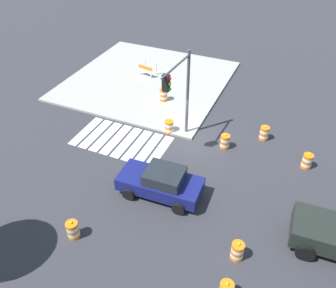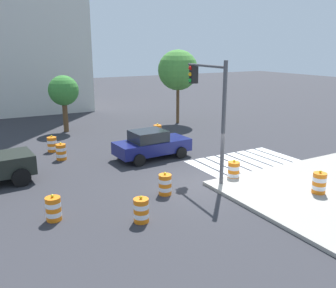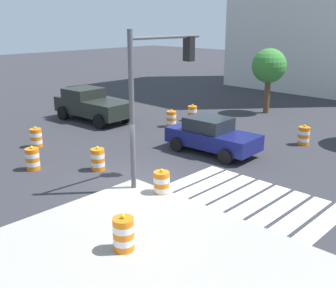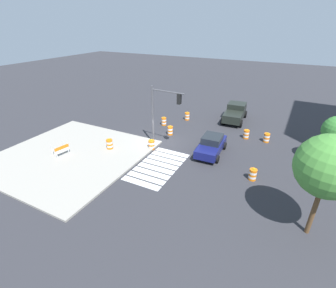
% 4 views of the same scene
% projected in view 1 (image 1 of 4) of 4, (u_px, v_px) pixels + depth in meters
% --- Properties ---
extents(ground_plane, '(120.00, 120.00, 0.00)m').
position_uv_depth(ground_plane, '(191.00, 140.00, 21.99)').
color(ground_plane, '#2D2D33').
extents(sidewalk_corner, '(12.00, 12.00, 0.15)m').
position_uv_depth(sidewalk_corner, '(148.00, 80.00, 28.17)').
color(sidewalk_corner, '#9E998E').
rests_on(sidewalk_corner, ground).
extents(crosswalk_stripes, '(5.85, 3.20, 0.02)m').
position_uv_depth(crosswalk_stripes, '(122.00, 141.00, 21.94)').
color(crosswalk_stripes, silver).
rests_on(crosswalk_stripes, ground).
extents(sports_car, '(4.38, 2.28, 1.63)m').
position_uv_depth(sports_car, '(161.00, 182.00, 17.88)').
color(sports_car, navy).
rests_on(sports_car, ground).
extents(traffic_barrel_near_corner, '(0.56, 0.56, 1.02)m').
position_uv_depth(traffic_barrel_near_corner, '(237.00, 251.00, 15.06)').
color(traffic_barrel_near_corner, orange).
rests_on(traffic_barrel_near_corner, ground).
extents(traffic_barrel_crosswalk_end, '(0.56, 0.56, 1.02)m').
position_uv_depth(traffic_barrel_crosswalk_end, '(264.00, 133.00, 21.83)').
color(traffic_barrel_crosswalk_end, orange).
rests_on(traffic_barrel_crosswalk_end, ground).
extents(traffic_barrel_median_near, '(0.56, 0.56, 1.02)m').
position_uv_depth(traffic_barrel_median_near, '(73.00, 230.00, 15.96)').
color(traffic_barrel_median_near, orange).
rests_on(traffic_barrel_median_near, ground).
extents(traffic_barrel_median_far, '(0.56, 0.56, 1.02)m').
position_uv_depth(traffic_barrel_median_far, '(169.00, 127.00, 22.38)').
color(traffic_barrel_median_far, orange).
rests_on(traffic_barrel_median_far, ground).
extents(traffic_barrel_far_curb, '(0.56, 0.56, 1.02)m').
position_uv_depth(traffic_barrel_far_curb, '(307.00, 161.00, 19.73)').
color(traffic_barrel_far_curb, orange).
rests_on(traffic_barrel_far_curb, ground).
extents(traffic_barrel_lane_center, '(0.56, 0.56, 1.02)m').
position_uv_depth(traffic_barrel_lane_center, '(225.00, 142.00, 21.16)').
color(traffic_barrel_lane_center, orange).
rests_on(traffic_barrel_lane_center, ground).
extents(traffic_barrel_on_sidewalk, '(0.56, 0.56, 1.02)m').
position_uv_depth(traffic_barrel_on_sidewalk, '(164.00, 95.00, 25.30)').
color(traffic_barrel_on_sidewalk, orange).
rests_on(traffic_barrel_on_sidewalk, sidewalk_corner).
extents(construction_barricade, '(1.36, 0.99, 1.00)m').
position_uv_depth(construction_barricade, '(146.00, 69.00, 28.29)').
color(construction_barricade, silver).
rests_on(construction_barricade, sidewalk_corner).
extents(traffic_light_pole, '(0.48, 3.29, 5.50)m').
position_uv_depth(traffic_light_pole, '(180.00, 87.00, 19.40)').
color(traffic_light_pole, '#4C4C51').
rests_on(traffic_light_pole, sidewalk_corner).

